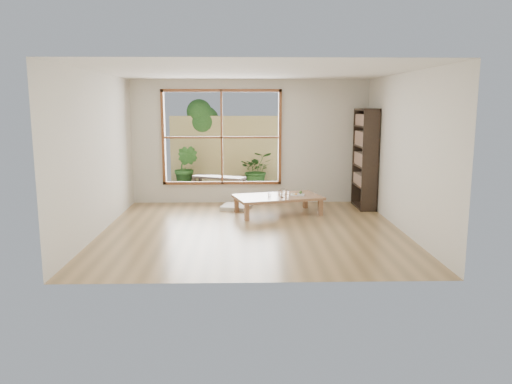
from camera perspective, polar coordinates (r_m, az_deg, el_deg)
The scene contains 15 objects.
ground at distance 8.41m, azimuth -0.43°, elevation -4.39°, with size 5.00×5.00×0.00m, color #A88454.
low_table at distance 9.60m, azimuth 2.51°, elevation -0.69°, with size 1.80×1.30×0.35m.
floor_cushion at distance 10.10m, azimuth -2.26°, elevation -1.72°, with size 0.55×0.55×0.08m, color silver.
bookshelf at distance 10.34m, azimuth 12.37°, elevation 3.74°, with size 0.32×0.90×2.01m, color #2F221A.
glass_tall at distance 9.44m, azimuth 3.07°, elevation -0.13°, with size 0.09×0.09×0.16m, color silver.
glass_mid at distance 9.74m, azimuth 3.56°, elevation -0.04°, with size 0.06×0.06×0.09m, color silver.
glass_short at distance 9.75m, azimuth 2.76°, elevation -0.04°, with size 0.06×0.06×0.08m, color silver.
glass_small at distance 9.51m, azimuth 1.56°, elevation -0.30°, with size 0.06×0.06×0.07m, color silver.
food_tray at distance 9.69m, azimuth 4.82°, elevation -0.24°, with size 0.29×0.23×0.08m.
deck at distance 11.90m, azimuth -3.62°, elevation -0.13°, with size 2.80×2.00×0.05m, color #322B24.
garden_bench at distance 11.73m, azimuth -4.24°, elevation 1.51°, with size 1.30×0.86×0.40m.
bamboo_fence at distance 12.77m, azimuth -3.50°, elevation 4.64°, with size 2.80×0.06×1.80m, color tan.
shrub_right at distance 12.44m, azimuth 0.09°, elevation 2.57°, with size 0.82×0.71×0.91m, color #2B561F.
shrub_left at distance 12.36m, azimuth -8.00°, elevation 2.80°, with size 0.59×0.48×1.07m, color #2B561F.
garden_tree at distance 13.06m, azimuth -6.49°, elevation 7.90°, with size 1.04×0.85×2.22m.
Camera 1 is at (-0.14, -8.14, 2.09)m, focal length 35.00 mm.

